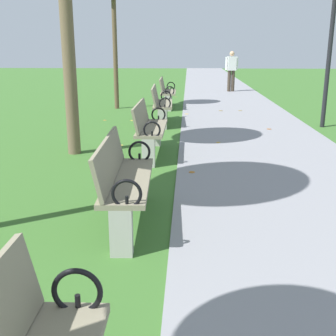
{
  "coord_description": "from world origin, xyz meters",
  "views": [
    {
      "loc": [
        0.16,
        1.96,
        1.81
      ],
      "look_at": [
        -0.05,
        6.37,
        0.55
      ],
      "focal_mm": 45.54,
      "sensor_mm": 36.0,
      "label": 1
    }
  ],
  "objects_px": {
    "park_bench_4": "(149,128)",
    "park_bench_6": "(167,92)",
    "pedestrian_walking": "(231,69)",
    "lamp_post": "(332,23)",
    "park_bench_5": "(161,104)",
    "park_bench_3": "(123,179)"
  },
  "relations": [
    {
      "from": "park_bench_3",
      "to": "lamp_post",
      "type": "relative_size",
      "value": 0.46
    },
    {
      "from": "park_bench_5",
      "to": "pedestrian_walking",
      "type": "relative_size",
      "value": 1.0
    },
    {
      "from": "park_bench_6",
      "to": "pedestrian_walking",
      "type": "xyz_separation_m",
      "value": [
        2.42,
        4.94,
        0.44
      ]
    },
    {
      "from": "park_bench_3",
      "to": "park_bench_5",
      "type": "distance_m",
      "value": 6.08
    },
    {
      "from": "park_bench_4",
      "to": "lamp_post",
      "type": "xyz_separation_m",
      "value": [
        3.8,
        2.89,
        1.82
      ]
    },
    {
      "from": "park_bench_3",
      "to": "park_bench_4",
      "type": "relative_size",
      "value": 1.01
    },
    {
      "from": "pedestrian_walking",
      "to": "lamp_post",
      "type": "relative_size",
      "value": 0.47
    },
    {
      "from": "park_bench_3",
      "to": "pedestrian_walking",
      "type": "xyz_separation_m",
      "value": [
        2.42,
        13.86,
        0.44
      ]
    },
    {
      "from": "park_bench_4",
      "to": "park_bench_6",
      "type": "distance_m",
      "value": 5.99
    },
    {
      "from": "park_bench_6",
      "to": "pedestrian_walking",
      "type": "height_order",
      "value": "pedestrian_walking"
    },
    {
      "from": "lamp_post",
      "to": "park_bench_5",
      "type": "bearing_deg",
      "value": 176.09
    },
    {
      "from": "park_bench_4",
      "to": "pedestrian_walking",
      "type": "xyz_separation_m",
      "value": [
        2.42,
        10.92,
        0.44
      ]
    },
    {
      "from": "lamp_post",
      "to": "park_bench_3",
      "type": "bearing_deg",
      "value": -123.15
    },
    {
      "from": "park_bench_3",
      "to": "park_bench_6",
      "type": "distance_m",
      "value": 8.92
    },
    {
      "from": "park_bench_3",
      "to": "park_bench_5",
      "type": "height_order",
      "value": "same"
    },
    {
      "from": "park_bench_4",
      "to": "park_bench_6",
      "type": "xyz_separation_m",
      "value": [
        0.0,
        5.99,
        0.0
      ]
    },
    {
      "from": "park_bench_3",
      "to": "park_bench_5",
      "type": "relative_size",
      "value": 1.0
    },
    {
      "from": "park_bench_3",
      "to": "park_bench_6",
      "type": "relative_size",
      "value": 1.01
    },
    {
      "from": "pedestrian_walking",
      "to": "park_bench_4",
      "type": "bearing_deg",
      "value": -102.51
    },
    {
      "from": "park_bench_5",
      "to": "pedestrian_walking",
      "type": "xyz_separation_m",
      "value": [
        2.42,
        7.78,
        0.44
      ]
    },
    {
      "from": "lamp_post",
      "to": "pedestrian_walking",
      "type": "bearing_deg",
      "value": 99.75
    },
    {
      "from": "park_bench_4",
      "to": "lamp_post",
      "type": "bearing_deg",
      "value": 37.19
    }
  ]
}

